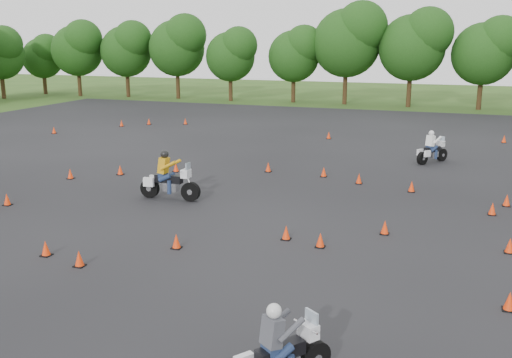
{
  "coord_description": "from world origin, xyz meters",
  "views": [
    {
      "loc": [
        6.93,
        -15.9,
        6.42
      ],
      "look_at": [
        0.0,
        4.0,
        1.2
      ],
      "focal_mm": 40.0,
      "sensor_mm": 36.0,
      "label": 1
    }
  ],
  "objects": [
    {
      "name": "ground",
      "position": [
        0.0,
        0.0,
        0.0
      ],
      "size": [
        140.0,
        140.0,
        0.0
      ],
      "primitive_type": "plane",
      "color": "#2D5119",
      "rests_on": "ground"
    },
    {
      "name": "asphalt_pad",
      "position": [
        0.0,
        6.0,
        0.01
      ],
      "size": [
        62.0,
        62.0,
        0.0
      ],
      "primitive_type": "plane",
      "color": "black",
      "rests_on": "ground"
    },
    {
      "name": "treeline",
      "position": [
        0.76,
        34.7,
        4.55
      ],
      "size": [
        86.94,
        32.45,
        10.33
      ],
      "color": "#1A4012",
      "rests_on": "ground"
    },
    {
      "name": "traffic_cones",
      "position": [
        0.43,
        4.39,
        0.23
      ],
      "size": [
        36.13,
        33.0,
        0.45
      ],
      "color": "#FC380A",
      "rests_on": "asphalt_pad"
    },
    {
      "name": "rider_grey",
      "position": [
        4.26,
        -6.71,
        0.87
      ],
      "size": [
        1.91,
        2.22,
        1.74
      ],
      "primitive_type": null,
      "rotation": [
        0.0,
        0.0,
        0.93
      ],
      "color": "#44454C",
      "rests_on": "ground"
    },
    {
      "name": "rider_yellow",
      "position": [
        -3.77,
        4.12,
        1.01
      ],
      "size": [
        2.63,
        0.89,
        2.01
      ],
      "primitive_type": null,
      "rotation": [
        0.0,
        0.0,
        0.03
      ],
      "color": "#CB8E12",
      "rests_on": "ground"
    },
    {
      "name": "rider_white",
      "position": [
        6.03,
        14.99,
        0.87
      ],
      "size": [
        1.89,
        2.23,
        1.74
      ],
      "primitive_type": null,
      "rotation": [
        0.0,
        0.0,
        0.94
      ],
      "color": "white",
      "rests_on": "ground"
    }
  ]
}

